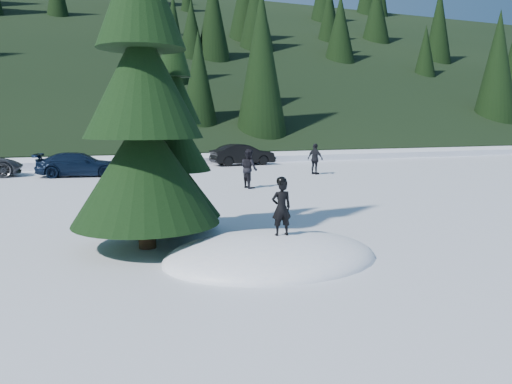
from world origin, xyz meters
name	(u,v)px	position (x,y,z in m)	size (l,w,h in m)	color
ground	(271,258)	(0.00, 0.00, 0.00)	(200.00, 200.00, 0.00)	white
snow_mound	(271,258)	(0.00, 0.00, 0.00)	(4.48, 3.52, 0.96)	white
forest_hillside	(85,37)	(0.00, 54.00, 12.50)	(200.00, 60.00, 25.00)	black
spruce_tall	(143,95)	(-2.20, 1.80, 3.32)	(3.20, 3.20, 8.60)	black
spruce_short	(176,149)	(-1.20, 3.20, 2.10)	(2.20, 2.20, 5.37)	black
child_skier	(281,208)	(0.19, -0.06, 1.04)	(0.41, 0.27, 1.13)	black
adult_0	(249,169)	(3.54, 10.33, 0.82)	(0.80, 0.62, 1.64)	black
adult_1	(315,159)	(8.75, 14.10, 0.82)	(0.96, 0.40, 1.63)	black
car_3	(79,164)	(-2.85, 17.75, 0.61)	(1.71, 4.20, 1.22)	black
car_4	(170,157)	(2.42, 20.61, 0.66)	(1.56, 3.88, 1.32)	gray
car_5	(243,155)	(7.20, 20.89, 0.67)	(1.43, 4.09, 1.35)	black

